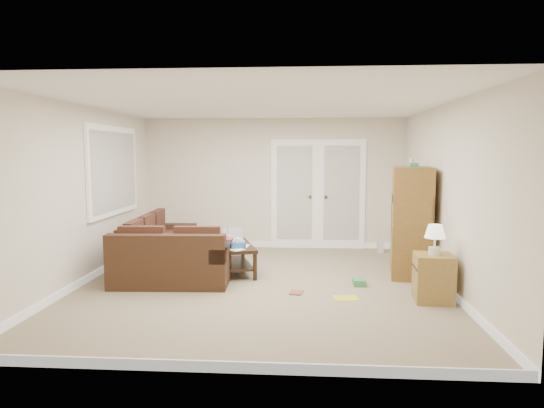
# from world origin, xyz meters

# --- Properties ---
(floor) EXTENTS (5.50, 5.50, 0.00)m
(floor) POSITION_xyz_m (0.00, 0.00, 0.00)
(floor) COLOR gray
(floor) RESTS_ON ground
(ceiling) EXTENTS (5.00, 5.50, 0.02)m
(ceiling) POSITION_xyz_m (0.00, 0.00, 2.50)
(ceiling) COLOR white
(ceiling) RESTS_ON wall_back
(wall_left) EXTENTS (0.02, 5.50, 2.50)m
(wall_left) POSITION_xyz_m (-2.50, 0.00, 1.25)
(wall_left) COLOR silver
(wall_left) RESTS_ON floor
(wall_right) EXTENTS (0.02, 5.50, 2.50)m
(wall_right) POSITION_xyz_m (2.50, 0.00, 1.25)
(wall_right) COLOR silver
(wall_right) RESTS_ON floor
(wall_back) EXTENTS (5.00, 0.02, 2.50)m
(wall_back) POSITION_xyz_m (0.00, 2.75, 1.25)
(wall_back) COLOR silver
(wall_back) RESTS_ON floor
(wall_front) EXTENTS (5.00, 0.02, 2.50)m
(wall_front) POSITION_xyz_m (0.00, -2.75, 1.25)
(wall_front) COLOR silver
(wall_front) RESTS_ON floor
(baseboards) EXTENTS (5.00, 5.50, 0.10)m
(baseboards) POSITION_xyz_m (0.00, 0.00, 0.05)
(baseboards) COLOR white
(baseboards) RESTS_ON floor
(french_doors) EXTENTS (1.80, 0.05, 2.13)m
(french_doors) POSITION_xyz_m (0.85, 2.71, 1.04)
(french_doors) COLOR white
(french_doors) RESTS_ON floor
(window_left) EXTENTS (0.05, 1.92, 1.42)m
(window_left) POSITION_xyz_m (-2.46, 1.00, 1.55)
(window_left) COLOR white
(window_left) RESTS_ON wall_left
(sectional_sofa) EXTENTS (1.75, 2.48, 0.76)m
(sectional_sofa) POSITION_xyz_m (-1.52, 0.50, 0.30)
(sectional_sofa) COLOR #3D2617
(sectional_sofa) RESTS_ON floor
(coffee_table) EXTENTS (0.84, 1.19, 0.74)m
(coffee_table) POSITION_xyz_m (-0.48, 0.66, 0.24)
(coffee_table) COLOR black
(coffee_table) RESTS_ON floor
(tv_armoire) EXTENTS (0.71, 1.09, 1.75)m
(tv_armoire) POSITION_xyz_m (2.20, 0.75, 0.82)
(tv_armoire) COLOR brown
(tv_armoire) RESTS_ON floor
(side_cabinet) EXTENTS (0.48, 0.48, 0.96)m
(side_cabinet) POSITION_xyz_m (2.20, -0.61, 0.35)
(side_cabinet) COLOR olive
(side_cabinet) RESTS_ON floor
(space_heater) EXTENTS (0.12, 0.10, 0.28)m
(space_heater) POSITION_xyz_m (2.01, 2.35, 0.14)
(space_heater) COLOR silver
(space_heater) RESTS_ON floor
(floor_magazine) EXTENTS (0.33, 0.27, 0.01)m
(floor_magazine) POSITION_xyz_m (1.13, -0.57, 0.00)
(floor_magazine) COLOR yellow
(floor_magazine) RESTS_ON floor
(floor_greenbox) EXTENTS (0.17, 0.22, 0.09)m
(floor_greenbox) POSITION_xyz_m (1.36, 0.07, 0.04)
(floor_greenbox) COLOR #3C844F
(floor_greenbox) RESTS_ON floor
(floor_book) EXTENTS (0.19, 0.24, 0.02)m
(floor_book) POSITION_xyz_m (0.42, -0.36, 0.01)
(floor_book) COLOR brown
(floor_book) RESTS_ON floor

